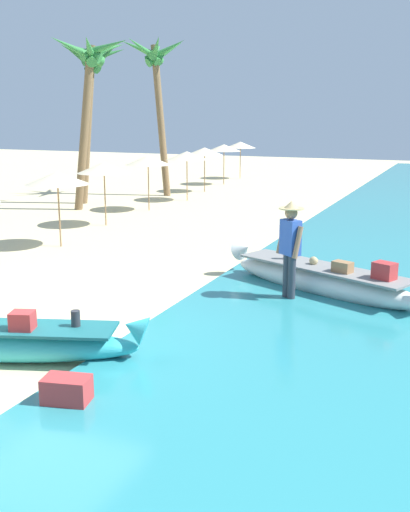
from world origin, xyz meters
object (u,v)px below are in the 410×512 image
object	(u,v)px
boat_white_midground	(323,279)
palm_tree_tall_inland	(156,67)
palm_tree_far_behind	(91,76)
person_vendor_hatted	(290,245)
palm_tree_mid_cluster	(89,71)
cooler_box	(67,394)

from	to	relation	value
boat_white_midground	palm_tree_tall_inland	size ratio (longest dim) A/B	0.67
palm_tree_far_behind	person_vendor_hatted	bearing A→B (deg)	-42.20
palm_tree_mid_cluster	palm_tree_far_behind	size ratio (longest dim) A/B	1.01
palm_tree_far_behind	cooler_box	xyz separation A→B (m)	(8.86, -14.09, -4.47)
person_vendor_hatted	cooler_box	distance (m)	5.17
person_vendor_hatted	boat_white_midground	bearing A→B (deg)	55.33
person_vendor_hatted	palm_tree_mid_cluster	bearing A→B (deg)	140.06
palm_tree_tall_inland	palm_tree_far_behind	distance (m)	3.39
person_vendor_hatted	palm_tree_mid_cluster	xyz separation A→B (m)	(-9.16, 7.67, 3.65)
boat_white_midground	palm_tree_far_behind	bearing A→B (deg)	141.24
palm_tree_mid_cluster	palm_tree_tall_inland	bearing A→B (deg)	89.73
palm_tree_mid_cluster	cooler_box	bearing A→B (deg)	-57.79
palm_tree_mid_cluster	palm_tree_far_behind	world-z (taller)	palm_tree_mid_cluster
person_vendor_hatted	cooler_box	bearing A→B (deg)	-103.68
person_vendor_hatted	palm_tree_far_behind	distance (m)	14.06
palm_tree_tall_inland	palm_tree_mid_cluster	size ratio (longest dim) A/B	1.08
boat_white_midground	palm_tree_tall_inland	xyz separation A→B (m)	(-9.60, 11.68, 4.83)
cooler_box	palm_tree_tall_inland	bearing A→B (deg)	101.64
palm_tree_far_behind	palm_tree_tall_inland	bearing A→B (deg)	73.82
palm_tree_tall_inland	palm_tree_mid_cluster	distance (m)	4.71
palm_tree_tall_inland	palm_tree_far_behind	world-z (taller)	palm_tree_tall_inland
palm_tree_far_behind	cooler_box	size ratio (longest dim) A/B	11.10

